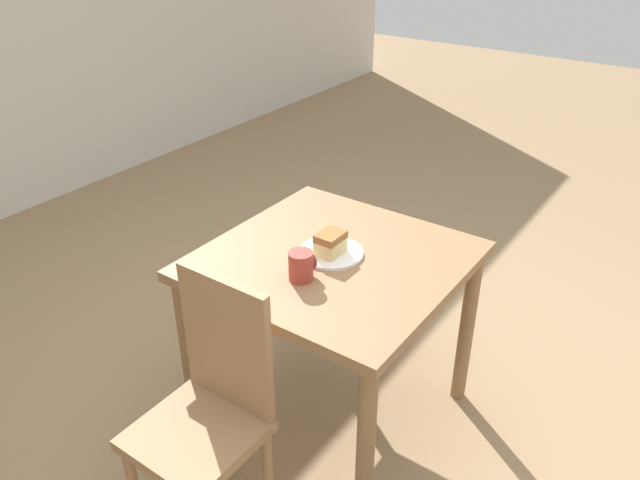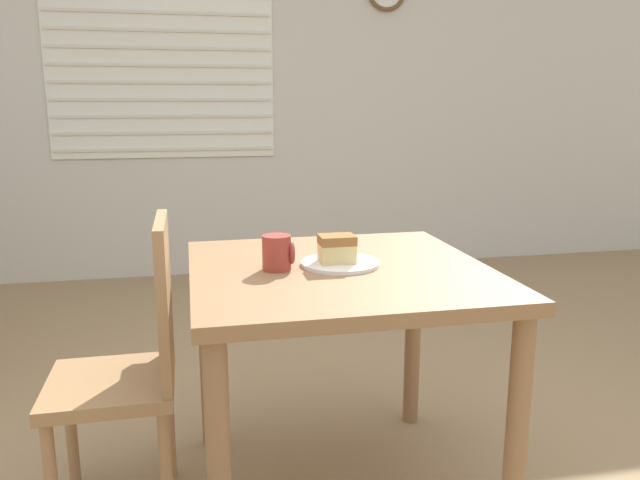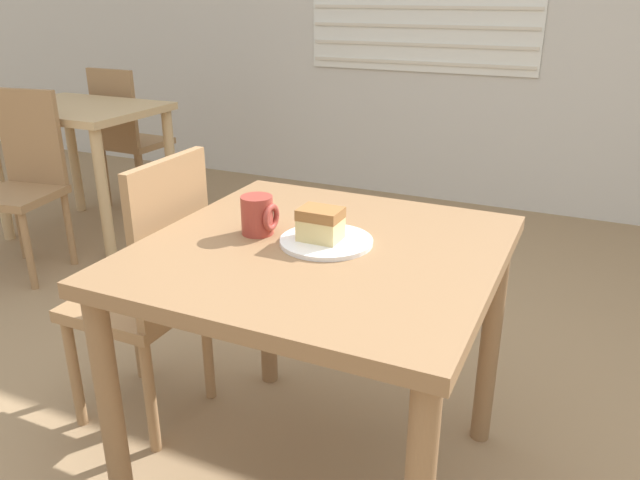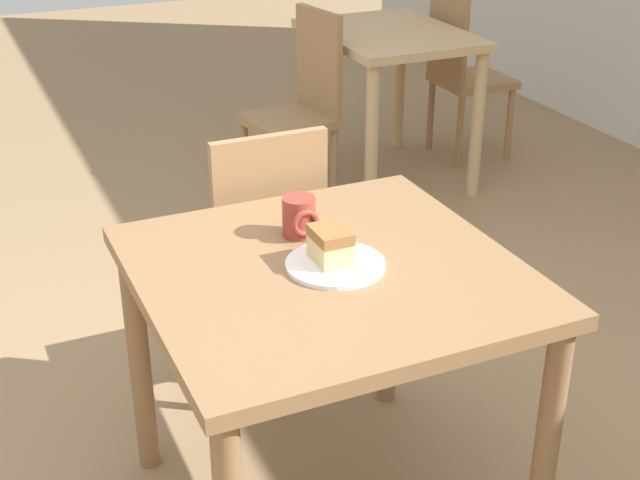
% 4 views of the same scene
% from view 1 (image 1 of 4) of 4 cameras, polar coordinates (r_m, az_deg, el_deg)
% --- Properties ---
extents(ground_plane, '(14.00, 14.00, 0.00)m').
position_cam_1_polar(ground_plane, '(2.64, 4.67, -17.25)').
color(ground_plane, '#997A56').
extents(dining_table_near, '(0.88, 0.89, 0.76)m').
position_cam_1_polar(dining_table_near, '(2.32, 1.22, -3.91)').
color(dining_table_near, olive).
rests_on(dining_table_near, ground_plane).
extents(chair_near_window, '(0.37, 0.37, 0.91)m').
position_cam_1_polar(chair_near_window, '(2.08, -10.09, -14.75)').
color(chair_near_window, '#9E754C').
rests_on(chair_near_window, ground_plane).
extents(plate, '(0.24, 0.24, 0.01)m').
position_cam_1_polar(plate, '(2.27, 0.99, -1.16)').
color(plate, white).
rests_on(plate, dining_table_near).
extents(cake_slice, '(0.11, 0.08, 0.08)m').
position_cam_1_polar(cake_slice, '(2.23, 0.96, -0.29)').
color(cake_slice, '#E0C67F').
rests_on(cake_slice, plate).
extents(coffee_mug, '(0.09, 0.08, 0.10)m').
position_cam_1_polar(coffee_mug, '(2.11, -1.70, -2.33)').
color(coffee_mug, '#9E382D').
rests_on(coffee_mug, dining_table_near).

